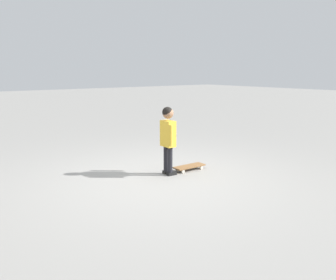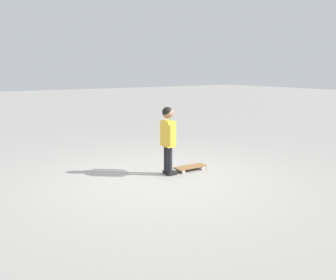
{
  "view_description": "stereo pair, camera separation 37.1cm",
  "coord_description": "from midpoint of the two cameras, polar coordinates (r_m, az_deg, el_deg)",
  "views": [
    {
      "loc": [
        -2.93,
        -4.05,
        1.61
      ],
      "look_at": [
        0.29,
        0.15,
        0.55
      ],
      "focal_mm": 37.68,
      "sensor_mm": 36.0,
      "label": 1
    },
    {
      "loc": [
        -2.63,
        -4.27,
        1.61
      ],
      "look_at": [
        0.29,
        0.15,
        0.55
      ],
      "focal_mm": 37.68,
      "sensor_mm": 36.0,
      "label": 2
    }
  ],
  "objects": [
    {
      "name": "child_person",
      "position": [
        5.38,
        -1.97,
        1.1
      ],
      "size": [
        0.23,
        0.36,
        1.06
      ],
      "color": "black",
      "rests_on": "ground"
    },
    {
      "name": "ground_plane",
      "position": [
        5.26,
        -3.56,
        -6.55
      ],
      "size": [
        50.0,
        50.0,
        0.0
      ],
      "primitive_type": "plane",
      "color": "gray"
    },
    {
      "name": "skateboard",
      "position": [
        5.75,
        1.63,
        -4.34
      ],
      "size": [
        0.56,
        0.2,
        0.07
      ],
      "color": "olive",
      "rests_on": "ground"
    }
  ]
}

